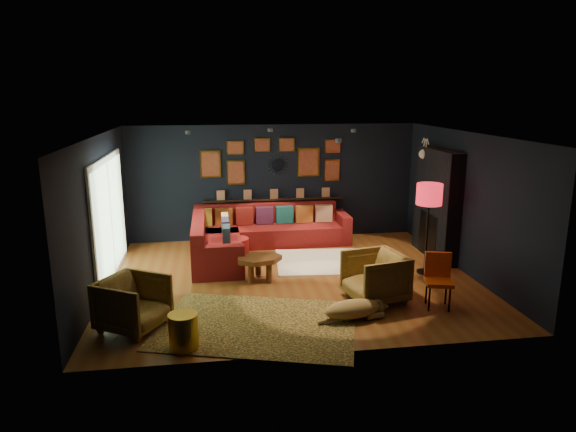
{
  "coord_description": "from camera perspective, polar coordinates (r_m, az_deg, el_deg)",
  "views": [
    {
      "loc": [
        -1.38,
        -8.67,
        3.31
      ],
      "look_at": [
        -0.03,
        0.3,
        1.1
      ],
      "focal_mm": 32.0,
      "sensor_mm": 36.0,
      "label": 1
    }
  ],
  "objects": [
    {
      "name": "ceiling_spots",
      "position": [
        9.59,
        -0.24,
        9.2
      ],
      "size": [
        3.3,
        2.5,
        0.06
      ],
      "color": "black",
      "rests_on": "room_walls"
    },
    {
      "name": "pouf",
      "position": [
        10.64,
        -5.78,
        -3.38
      ],
      "size": [
        0.53,
        0.53,
        0.34
      ],
      "primitive_type": "cylinder",
      "color": "maroon",
      "rests_on": "shag_rug"
    },
    {
      "name": "floor",
      "position": [
        9.38,
        0.48,
        -6.99
      ],
      "size": [
        6.5,
        6.5,
        0.0
      ],
      "primitive_type": "plane",
      "color": "brown",
      "rests_on": "ground"
    },
    {
      "name": "gallery_wall",
      "position": [
        11.56,
        -1.68,
        6.21
      ],
      "size": [
        3.15,
        0.04,
        1.02
      ],
      "color": "gold",
      "rests_on": "room_walls"
    },
    {
      "name": "orange_chair",
      "position": [
        8.41,
        16.36,
        -6.37
      ],
      "size": [
        0.5,
        0.5,
        0.86
      ],
      "rotation": [
        0.0,
        0.0,
        -0.26
      ],
      "color": "black",
      "rests_on": "ground"
    },
    {
      "name": "room_walls",
      "position": [
        8.94,
        0.51,
        2.61
      ],
      "size": [
        6.5,
        6.5,
        6.5
      ],
      "color": "black",
      "rests_on": "ground"
    },
    {
      "name": "armchair_right",
      "position": [
        8.42,
        9.65,
        -6.44
      ],
      "size": [
        0.96,
        1.01,
        0.88
      ],
      "primitive_type": "imported",
      "rotation": [
        0.0,
        0.0,
        -1.36
      ],
      "color": "gold",
      "rests_on": "ground"
    },
    {
      "name": "coffee_table",
      "position": [
        9.18,
        -3.22,
        -5.03
      ],
      "size": [
        0.97,
        0.81,
        0.42
      ],
      "rotation": [
        0.0,
        0.0,
        0.23
      ],
      "color": "#572E17",
      "rests_on": "shag_rug"
    },
    {
      "name": "ledge",
      "position": [
        11.68,
        -1.57,
        1.86
      ],
      "size": [
        3.2,
        0.12,
        0.04
      ],
      "primitive_type": "cube",
      "color": "black",
      "rests_on": "room_walls"
    },
    {
      "name": "dog",
      "position": [
        7.79,
        7.19,
        -9.88
      ],
      "size": [
        1.31,
        0.82,
        0.38
      ],
      "primitive_type": null,
      "rotation": [
        0.0,
        0.0,
        0.2
      ],
      "color": "tan",
      "rests_on": "leopard_rug"
    },
    {
      "name": "floor_lamp",
      "position": [
        9.63,
        15.41,
        1.93
      ],
      "size": [
        0.47,
        0.47,
        1.69
      ],
      "color": "black",
      "rests_on": "ground"
    },
    {
      "name": "sliding_door",
      "position": [
        9.7,
        -19.2,
        -0.26
      ],
      "size": [
        0.06,
        2.8,
        2.2
      ],
      "color": "white",
      "rests_on": "ground"
    },
    {
      "name": "gold_stool",
      "position": [
        7.03,
        -11.54,
        -12.45
      ],
      "size": [
        0.39,
        0.39,
        0.49
      ],
      "primitive_type": "cylinder",
      "color": "gold",
      "rests_on": "ground"
    },
    {
      "name": "deer_head",
      "position": [
        11.1,
        15.65,
        6.67
      ],
      "size": [
        0.5,
        0.28,
        0.45
      ],
      "color": "white",
      "rests_on": "fireplace"
    },
    {
      "name": "leopard_rug",
      "position": [
        7.64,
        -3.42,
        -11.95
      ],
      "size": [
        3.26,
        2.72,
        0.02
      ],
      "primitive_type": "cube",
      "rotation": [
        0.0,
        0.0,
        -0.29
      ],
      "color": "gold",
      "rests_on": "ground"
    },
    {
      "name": "shag_rug",
      "position": [
        10.29,
        4.89,
        -5.04
      ],
      "size": [
        2.32,
        1.78,
        0.03
      ],
      "primitive_type": "cube",
      "rotation": [
        0.0,
        0.0,
        -0.09
      ],
      "color": "white",
      "rests_on": "ground"
    },
    {
      "name": "armchair_left",
      "position": [
        7.68,
        -16.85,
        -9.03
      ],
      "size": [
        1.07,
        1.09,
        0.84
      ],
      "primitive_type": "imported",
      "rotation": [
        0.0,
        0.0,
        1.04
      ],
      "color": "gold",
      "rests_on": "ground"
    },
    {
      "name": "sunburst_mirror",
      "position": [
        11.59,
        -1.12,
        5.69
      ],
      "size": [
        0.47,
        0.16,
        0.47
      ],
      "color": "silver",
      "rests_on": "room_walls"
    },
    {
      "name": "sectional",
      "position": [
        10.92,
        -4.19,
        -2.24
      ],
      "size": [
        3.41,
        2.69,
        0.86
      ],
      "color": "maroon",
      "rests_on": "ground"
    },
    {
      "name": "fireplace",
      "position": [
        10.8,
        16.15,
        0.91
      ],
      "size": [
        0.31,
        1.6,
        2.2
      ],
      "color": "black",
      "rests_on": "ground"
    }
  ]
}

